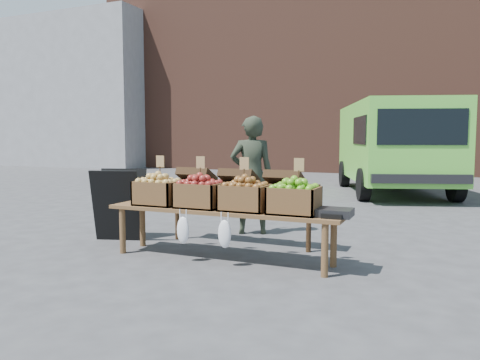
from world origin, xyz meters
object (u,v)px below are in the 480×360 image
at_px(vendor, 252,175).
at_px(crate_red_apples, 245,198).
at_px(crate_green_apples, 294,200).
at_px(crate_golden_apples, 159,193).
at_px(display_bench, 222,234).
at_px(back_table, 239,204).
at_px(crate_russet_pears, 200,195).
at_px(weighing_scale, 335,213).
at_px(delivery_van, 393,149).
at_px(chalkboard_sign, 119,204).

xyz_separation_m(vendor, crate_red_apples, (0.51, -1.46, -0.12)).
bearing_deg(vendor, crate_green_apples, 102.10).
bearing_deg(crate_golden_apples, display_bench, 0.00).
relative_size(vendor, crate_red_apples, 3.31).
bearing_deg(back_table, crate_golden_apples, -134.85).
height_order(crate_golden_apples, crate_russet_pears, same).
xyz_separation_m(crate_red_apples, weighing_scale, (0.97, 0.00, -0.10)).
bearing_deg(back_table, vendor, 99.69).
height_order(crate_golden_apples, weighing_scale, crate_golden_apples).
bearing_deg(crate_russet_pears, display_bench, 0.00).
distance_m(delivery_van, vendor, 6.01).
height_order(back_table, crate_green_apples, back_table).
bearing_deg(back_table, crate_russet_pears, -103.01).
xyz_separation_m(vendor, crate_golden_apples, (-0.59, -1.46, -0.12)).
distance_m(vendor, display_bench, 1.57).
bearing_deg(crate_golden_apples, chalkboard_sign, 156.52).
bearing_deg(crate_green_apples, chalkboard_sign, 171.50).
distance_m(delivery_van, back_table, 6.72).
bearing_deg(display_bench, back_table, 98.58).
relative_size(crate_russet_pears, crate_green_apples, 1.00).
relative_size(crate_russet_pears, weighing_scale, 1.47).
bearing_deg(weighing_scale, crate_russet_pears, 180.00).
bearing_deg(crate_golden_apples, crate_russet_pears, 0.00).
height_order(display_bench, crate_red_apples, crate_red_apples).
bearing_deg(chalkboard_sign, crate_golden_apples, -40.67).
relative_size(crate_golden_apples, crate_russet_pears, 1.00).
height_order(vendor, crate_russet_pears, vendor).
relative_size(delivery_van, crate_green_apples, 9.69).
xyz_separation_m(delivery_van, back_table, (-1.23, -6.59, -0.56)).
relative_size(vendor, crate_green_apples, 3.31).
xyz_separation_m(crate_russet_pears, crate_red_apples, (0.55, 0.00, 0.00)).
bearing_deg(crate_golden_apples, back_table, 45.15).
xyz_separation_m(vendor, display_bench, (0.23, -1.46, -0.54)).
bearing_deg(back_table, weighing_scale, -27.92).
height_order(back_table, crate_russet_pears, back_table).
bearing_deg(back_table, crate_red_apples, -61.95).
bearing_deg(weighing_scale, chalkboard_sign, 172.71).
distance_m(delivery_van, crate_green_apples, 7.32).
xyz_separation_m(back_table, crate_green_apples, (0.93, -0.72, 0.19)).
bearing_deg(crate_russet_pears, chalkboard_sign, 165.12).
distance_m(chalkboard_sign, crate_russet_pears, 1.48).
height_order(display_bench, weighing_scale, weighing_scale).
relative_size(delivery_van, back_table, 2.31).
relative_size(delivery_van, display_bench, 1.79).
bearing_deg(crate_golden_apples, crate_red_apples, 0.00).
distance_m(display_bench, crate_golden_apples, 0.93).
bearing_deg(weighing_scale, back_table, 152.08).
xyz_separation_m(crate_golden_apples, weighing_scale, (2.08, 0.00, -0.10)).
distance_m(display_bench, crate_russet_pears, 0.51).
relative_size(delivery_van, crate_russet_pears, 9.69).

